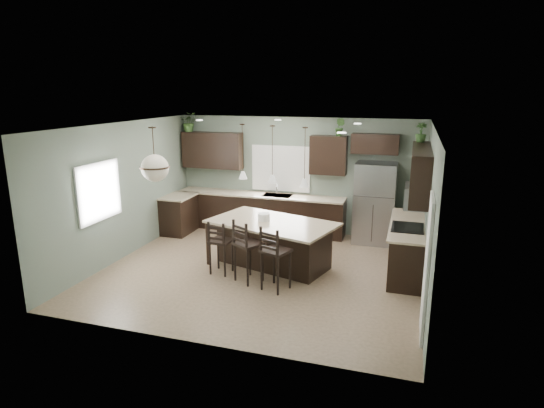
{
  "coord_description": "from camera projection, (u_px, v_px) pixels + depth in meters",
  "views": [
    {
      "loc": [
        2.67,
        -7.86,
        3.44
      ],
      "look_at": [
        0.1,
        0.4,
        1.25
      ],
      "focal_mm": 30.0,
      "sensor_mm": 36.0,
      "label": 1
    }
  ],
  "objects": [
    {
      "name": "ground",
      "position": [
        261.0,
        270.0,
        8.89
      ],
      "size": [
        6.0,
        6.0,
        0.0
      ],
      "primitive_type": "plane",
      "color": "#9E8466",
      "rests_on": "ground"
    },
    {
      "name": "pantry_door",
      "position": [
        427.0,
        268.0,
        6.34
      ],
      "size": [
        0.04,
        0.82,
        2.04
      ],
      "primitive_type": "cube",
      "color": "white",
      "rests_on": "ground"
    },
    {
      "name": "window_back",
      "position": [
        281.0,
        168.0,
        11.15
      ],
      "size": [
        1.35,
        0.02,
        1.0
      ],
      "primitive_type": "cube",
      "color": "white",
      "rests_on": "room_shell"
    },
    {
      "name": "window_left",
      "position": [
        98.0,
        192.0,
        8.63
      ],
      "size": [
        0.02,
        1.1,
        1.0
      ],
      "primitive_type": "cube",
      "color": "white",
      "rests_on": "room_shell"
    },
    {
      "name": "left_return_cabs",
      "position": [
        179.0,
        215.0,
        11.13
      ],
      "size": [
        0.6,
        0.9,
        0.9
      ],
      "primitive_type": "cube",
      "color": "black",
      "rests_on": "ground"
    },
    {
      "name": "left_return_countertop",
      "position": [
        179.0,
        196.0,
        11.01
      ],
      "size": [
        0.66,
        0.96,
        0.04
      ],
      "primitive_type": "cube",
      "color": "#C5B494",
      "rests_on": "left_return_cabs"
    },
    {
      "name": "back_lower_cabs",
      "position": [
        260.0,
        213.0,
        11.29
      ],
      "size": [
        4.2,
        0.6,
        0.9
      ],
      "primitive_type": "cube",
      "color": "black",
      "rests_on": "ground"
    },
    {
      "name": "back_countertop",
      "position": [
        260.0,
        195.0,
        11.15
      ],
      "size": [
        4.2,
        0.66,
        0.04
      ],
      "primitive_type": "cube",
      "color": "#C5B494",
      "rests_on": "back_lower_cabs"
    },
    {
      "name": "sink_inset",
      "position": [
        277.0,
        195.0,
        11.02
      ],
      "size": [
        0.7,
        0.45,
        0.01
      ],
      "primitive_type": "cube",
      "color": "gray",
      "rests_on": "back_countertop"
    },
    {
      "name": "faucet",
      "position": [
        277.0,
        190.0,
        10.96
      ],
      "size": [
        0.02,
        0.02,
        0.28
      ],
      "primitive_type": "cylinder",
      "color": "silver",
      "rests_on": "back_countertop"
    },
    {
      "name": "back_upper_left",
      "position": [
        212.0,
        150.0,
        11.42
      ],
      "size": [
        1.55,
        0.34,
        0.9
      ],
      "primitive_type": "cube",
      "color": "black",
      "rests_on": "room_shell"
    },
    {
      "name": "back_upper_right",
      "position": [
        328.0,
        155.0,
        10.56
      ],
      "size": [
        0.85,
        0.34,
        0.9
      ],
      "primitive_type": "cube",
      "color": "black",
      "rests_on": "room_shell"
    },
    {
      "name": "fridge_header",
      "position": [
        375.0,
        144.0,
        10.19
      ],
      "size": [
        1.05,
        0.34,
        0.45
      ],
      "primitive_type": "cube",
      "color": "black",
      "rests_on": "room_shell"
    },
    {
      "name": "right_lower_cabs",
      "position": [
        407.0,
        248.0,
        8.81
      ],
      "size": [
        0.6,
        2.35,
        0.9
      ],
      "primitive_type": "cube",
      "color": "black",
      "rests_on": "ground"
    },
    {
      "name": "right_countertop",
      "position": [
        408.0,
        225.0,
        8.7
      ],
      "size": [
        0.66,
        2.35,
        0.04
      ],
      "primitive_type": "cube",
      "color": "#C5B494",
      "rests_on": "right_lower_cabs"
    },
    {
      "name": "cooktop",
      "position": [
        408.0,
        227.0,
        8.44
      ],
      "size": [
        0.58,
        0.75,
        0.02
      ],
      "primitive_type": "cube",
      "color": "black",
      "rests_on": "right_countertop"
    },
    {
      "name": "wall_oven_front",
      "position": [
        390.0,
        251.0,
        8.64
      ],
      "size": [
        0.01,
        0.72,
        0.6
      ],
      "primitive_type": "cube",
      "color": "gray",
      "rests_on": "right_lower_cabs"
    },
    {
      "name": "right_upper_cabs",
      "position": [
        420.0,
        172.0,
        8.4
      ],
      "size": [
        0.34,
        2.35,
        0.9
      ],
      "primitive_type": "cube",
      "color": "black",
      "rests_on": "room_shell"
    },
    {
      "name": "microwave",
      "position": [
        416.0,
        196.0,
        8.26
      ],
      "size": [
        0.4,
        0.75,
        0.4
      ],
      "primitive_type": "cube",
      "color": "gray",
      "rests_on": "right_upper_cabs"
    },
    {
      "name": "refrigerator",
      "position": [
        375.0,
        203.0,
        10.33
      ],
      "size": [
        0.9,
        0.74,
        1.85
      ],
      "primitive_type": "cube",
      "color": "#9998A0",
      "rests_on": "ground"
    },
    {
      "name": "kitchen_island",
      "position": [
        272.0,
        244.0,
        8.98
      ],
      "size": [
        2.7,
        1.98,
        0.92
      ],
      "primitive_type": "cube",
      "rotation": [
        0.0,
        0.0,
        -0.28
      ],
      "color": "black",
      "rests_on": "ground"
    },
    {
      "name": "serving_dish",
      "position": [
        264.0,
        217.0,
        8.96
      ],
      "size": [
        0.24,
        0.24,
        0.14
      ],
      "primitive_type": "cylinder",
      "color": "white",
      "rests_on": "kitchen_island"
    },
    {
      "name": "bar_stool_left",
      "position": [
        221.0,
        247.0,
        8.64
      ],
      "size": [
        0.43,
        0.43,
        1.06
      ],
      "primitive_type": "cube",
      "rotation": [
        0.0,
        0.0,
        -0.09
      ],
      "color": "black",
      "rests_on": "ground"
    },
    {
      "name": "bar_stool_center",
      "position": [
        249.0,
        251.0,
        8.25
      ],
      "size": [
        0.6,
        0.6,
        1.18
      ],
      "primitive_type": "cube",
      "rotation": [
        0.0,
        0.0,
        -0.52
      ],
      "color": "black",
      "rests_on": "ground"
    },
    {
      "name": "bar_stool_right",
      "position": [
        276.0,
        258.0,
        7.9
      ],
      "size": [
        0.56,
        0.56,
        1.18
      ],
      "primitive_type": "cube",
      "rotation": [
        0.0,
        0.0,
        -0.35
      ],
      "color": "black",
      "rests_on": "ground"
    },
    {
      "name": "pendant_left",
      "position": [
        243.0,
        152.0,
        8.92
      ],
      "size": [
        0.17,
        0.17,
        1.1
      ],
      "primitive_type": null,
      "color": "silver",
      "rests_on": "room_shell"
    },
    {
      "name": "pendant_center",
      "position": [
        272.0,
        154.0,
        8.54
      ],
      "size": [
        0.17,
        0.17,
        1.1
      ],
      "primitive_type": null,
      "color": "silver",
      "rests_on": "room_shell"
    },
    {
      "name": "pendant_right",
      "position": [
        305.0,
        157.0,
        8.17
      ],
      "size": [
        0.17,
        0.17,
        1.1
      ],
      "primitive_type": null,
      "color": "white",
      "rests_on": "room_shell"
    },
    {
      "name": "chandelier",
      "position": [
        154.0,
        154.0,
        8.17
      ],
      "size": [
        0.54,
        0.54,
        1.0
      ],
      "primitive_type": null,
      "color": "beige",
      "rests_on": "room_shell"
    },
    {
      "name": "plant_back_left",
      "position": [
        189.0,
        122.0,
        11.39
      ],
      "size": [
        0.54,
        0.51,
        0.48
      ],
      "primitive_type": "imported",
      "rotation": [
        0.0,
        0.0,
        0.37
      ],
      "color": "#304F22",
      "rests_on": "back_upper_left"
    },
    {
      "name": "plant_back_right",
      "position": [
        340.0,
        127.0,
        10.31
      ],
      "size": [
        0.28,
        0.26,
        0.41
      ],
      "primitive_type": "imported",
      "rotation": [
        0.0,
        0.0,
        -0.43
      ],
      "color": "#315625",
      "rests_on": "back_upper_right"
    },
    {
      "name": "plant_right_wall",
      "position": [
        421.0,
        132.0,
        9.14
      ],
      "size": [
        0.24,
        0.24,
        0.39
      ],
      "primitive_type": "imported",
      "rotation": [
        0.0,
        0.0,
        -0.1
      ],
      "color": "#2C4F22",
      "rests_on": "right_upper_cabs"
    },
    {
      "name": "room_shell",
      "position": [
        261.0,
        185.0,
        8.47
      ],
      "size": [
        6.0,
        6.0,
        6.0
      ],
      "color": "slate",
      "rests_on": "ground"
    }
  ]
}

